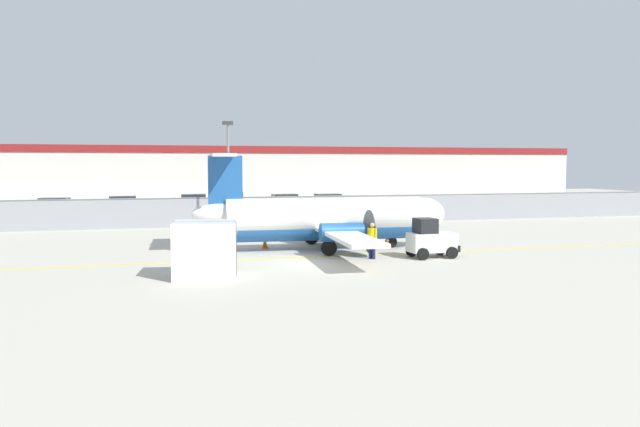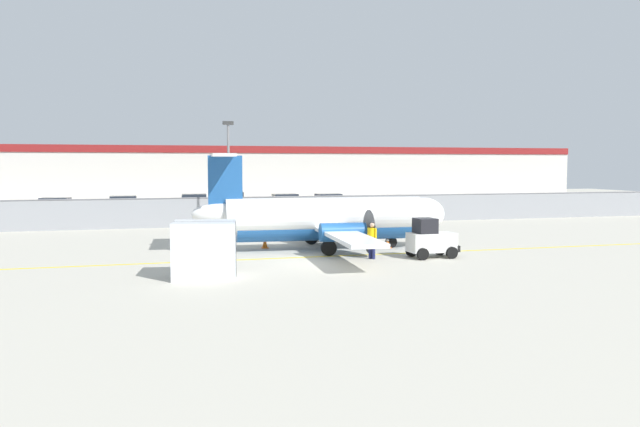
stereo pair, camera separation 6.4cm
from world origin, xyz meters
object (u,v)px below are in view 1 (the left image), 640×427
(commuter_airplane, at_px, (329,219))
(traffic_cone_near_left, at_px, (265,242))
(parked_car_4, at_px, (283,203))
(parked_car_0, at_px, (56,207))
(parked_car_6, at_px, (394,204))
(apron_light_pole, at_px, (228,166))
(baggage_tug, at_px, (431,240))
(cargo_container, at_px, (205,250))
(parked_car_1, at_px, (124,205))
(parked_car_3, at_px, (233,200))
(traffic_cone_near_right, at_px, (387,242))
(ground_crew_worker, at_px, (372,239))
(parked_car_5, at_px, (329,202))
(parked_car_2, at_px, (192,203))

(commuter_airplane, xyz_separation_m, traffic_cone_near_left, (-3.16, 1.33, -1.29))
(commuter_airplane, distance_m, parked_car_4, 25.44)
(traffic_cone_near_left, bearing_deg, parked_car_0, 120.39)
(parked_car_6, xyz_separation_m, apron_light_pole, (-15.85, -9.82, 3.41))
(baggage_tug, bearing_deg, commuter_airplane, 131.85)
(cargo_container, distance_m, parked_car_6, 33.15)
(parked_car_0, bearing_deg, baggage_tug, -46.53)
(commuter_airplane, relative_size, parked_car_1, 3.79)
(baggage_tug, relative_size, parked_car_3, 0.55)
(cargo_container, bearing_deg, traffic_cone_near_right, 39.75)
(parked_car_1, relative_size, parked_car_3, 0.99)
(traffic_cone_near_left, xyz_separation_m, traffic_cone_near_right, (6.26, -1.65, 0.00))
(ground_crew_worker, height_order, parked_car_3, same)
(traffic_cone_near_right, distance_m, parked_car_3, 31.17)
(baggage_tug, distance_m, cargo_container, 11.05)
(ground_crew_worker, height_order, parked_car_1, same)
(traffic_cone_near_right, bearing_deg, ground_crew_worker, -121.99)
(parked_car_5, relative_size, parked_car_6, 1.01)
(parked_car_3, bearing_deg, apron_light_pole, -95.34)
(commuter_airplane, height_order, traffic_cone_near_right, commuter_airplane)
(baggage_tug, bearing_deg, traffic_cone_near_right, 99.32)
(parked_car_1, bearing_deg, traffic_cone_near_left, -73.11)
(parked_car_5, bearing_deg, parked_car_1, 172.39)
(traffic_cone_near_left, distance_m, parked_car_4, 24.70)
(parked_car_6, bearing_deg, traffic_cone_near_right, -116.09)
(ground_crew_worker, height_order, parked_car_2, same)
(parked_car_4, xyz_separation_m, parked_car_6, (9.06, -4.53, 0.00))
(ground_crew_worker, relative_size, parked_car_1, 0.40)
(baggage_tug, relative_size, parked_car_1, 0.56)
(commuter_airplane, relative_size, ground_crew_worker, 9.45)
(apron_light_pole, bearing_deg, parked_car_3, 81.93)
(parked_car_3, relative_size, parked_car_6, 1.00)
(parked_car_1, bearing_deg, parked_car_2, 16.24)
(commuter_airplane, height_order, apron_light_pole, apron_light_pole)
(cargo_container, bearing_deg, parked_car_1, 105.62)
(parked_car_1, xyz_separation_m, parked_car_5, (18.18, -0.93, 0.00))
(ground_crew_worker, relative_size, parked_car_2, 0.40)
(parked_car_3, bearing_deg, parked_car_5, -34.02)
(parked_car_4, xyz_separation_m, parked_car_5, (4.15, -0.78, 0.00))
(apron_light_pole, bearing_deg, cargo_container, -100.00)
(parked_car_3, distance_m, parked_car_5, 10.17)
(parked_car_6, bearing_deg, parked_car_5, 139.47)
(commuter_airplane, xyz_separation_m, parked_car_5, (7.07, 24.48, -0.71))
(parked_car_0, bearing_deg, traffic_cone_near_left, -52.07)
(parked_car_4, bearing_deg, ground_crew_worker, 84.67)
(apron_light_pole, bearing_deg, baggage_tug, -62.74)
(ground_crew_worker, xyz_separation_m, traffic_cone_near_right, (2.09, 3.35, -0.64))
(ground_crew_worker, relative_size, apron_light_pole, 0.23)
(traffic_cone_near_left, xyz_separation_m, parked_car_1, (-7.95, 24.08, 0.58))
(parked_car_4, distance_m, parked_car_6, 10.13)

